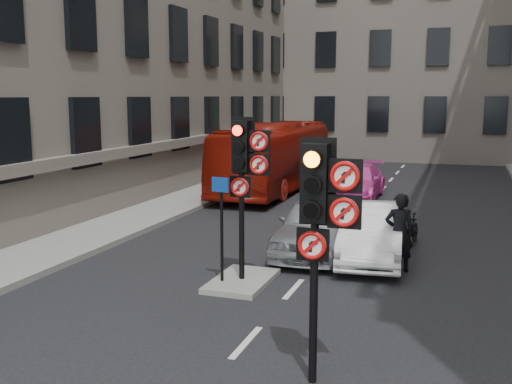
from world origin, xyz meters
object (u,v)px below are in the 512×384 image
Objects in this scene: car_pink at (355,182)px; bus_red at (276,156)px; car_white at (372,232)px; signal_far at (245,163)px; motorcyclist at (399,232)px; info_sign at (221,215)px; signal_near at (321,209)px; car_silver at (317,225)px; motorcycle at (411,230)px.

car_pink is 0.45× the size of bus_red.
car_white is at bearing -77.42° from car_pink.
signal_far is at bearing -76.12° from bus_red.
motorcyclist is (6.49, -10.99, -0.54)m from bus_red.
info_sign is (-3.54, -2.43, 0.66)m from motorcyclist.
signal_near is 0.80× the size of car_silver.
car_white is 1.86× the size of info_sign.
motorcyclist is (2.72, -9.70, 0.25)m from car_pink.
car_silver is 3.79m from info_sign.
info_sign is (-0.44, -0.31, -1.09)m from signal_far.
signal_far is at bearing 123.02° from signal_near.
info_sign is (2.95, -13.42, 0.12)m from bus_red.
car_silver is at bearing 77.67° from info_sign.
signal_near is 7.58m from car_silver.
signal_near reaches higher than car_white.
signal_far is at bearing 43.75° from info_sign.
signal_near is 0.33× the size of bus_red.
motorcyclist is (-0.07, -2.59, 0.50)m from motorcycle.
car_pink is at bearing 97.97° from signal_near.
signal_near is 4.88m from info_sign.
signal_near is 1.89× the size of motorcyclist.
car_white is (1.49, -0.18, -0.06)m from car_silver.
signal_near is 1.00× the size of signal_far.
motorcyclist is at bearing -82.27° from motorcycle.
motorcycle is (0.58, 8.71, -2.13)m from signal_near.
car_pink is at bearing -90.17° from motorcyclist.
signal_near is 8.99m from motorcycle.
car_white is at bearing -8.57° from car_silver.
motorcycle is (2.31, 1.56, -0.31)m from car_silver.
signal_far is (-2.60, 4.00, 0.12)m from signal_near.
car_silver is at bearing -136.69° from motorcycle.
signal_near is at bearing -42.30° from info_sign.
signal_near is at bearing -71.32° from bus_red.
motorcycle is at bearing 59.02° from car_white.
car_silver is at bearing -86.79° from car_pink.
car_silver is at bearing 167.36° from car_white.
car_white is (2.35, 2.97, -1.99)m from signal_far.
motorcyclist is at bearing -26.21° from car_silver.
motorcycle is (3.18, 4.71, -2.25)m from signal_far.
car_silver is 1.50m from car_white.
info_sign is at bearing -144.50° from signal_far.
signal_near reaches higher than motorcyclist.
car_pink is (-0.48, 8.66, -0.06)m from car_silver.
signal_far is 0.80× the size of car_silver.
bus_red reaches higher than car_silver.
car_pink is at bearing -19.51° from bus_red.
signal_near is at bearing -81.98° from car_pink.
bus_red is (-5.99, 17.11, -1.10)m from signal_near.
bus_red is 12.77m from motorcyclist.
signal_near is at bearing -56.98° from signal_far.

